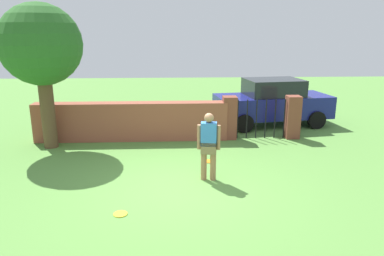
{
  "coord_description": "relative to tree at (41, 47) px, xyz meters",
  "views": [
    {
      "loc": [
        -0.08,
        -7.33,
        3.4
      ],
      "look_at": [
        0.34,
        1.52,
        1.0
      ],
      "focal_mm": 33.28,
      "sensor_mm": 36.0,
      "label": 1
    }
  ],
  "objects": [
    {
      "name": "person",
      "position": [
        4.56,
        -2.7,
        -2.1
      ],
      "size": [
        0.54,
        0.27,
        1.62
      ],
      "rotation": [
        0.0,
        0.0,
        2.99
      ],
      "color": "#9E704C",
      "rests_on": "ground"
    },
    {
      "name": "ground_plane",
      "position": [
        3.88,
        -3.2,
        -3.0
      ],
      "size": [
        40.0,
        40.0,
        0.0
      ],
      "primitive_type": "plane",
      "color": "#568C3D"
    },
    {
      "name": "brick_wall",
      "position": [
        2.38,
        0.63,
        -2.38
      ],
      "size": [
        6.13,
        0.5,
        1.23
      ],
      "primitive_type": "cube",
      "color": "brown",
      "rests_on": "ground"
    },
    {
      "name": "frisbee_orange",
      "position": [
        4.68,
        -1.5,
        -2.99
      ],
      "size": [
        0.27,
        0.27,
        0.02
      ],
      "primitive_type": "cylinder",
      "color": "orange",
      "rests_on": "ground"
    },
    {
      "name": "frisbee_yellow",
      "position": [
        2.71,
        -4.29,
        -2.99
      ],
      "size": [
        0.27,
        0.27,
        0.02
      ],
      "primitive_type": "cylinder",
      "color": "yellow",
      "rests_on": "ground"
    },
    {
      "name": "tree",
      "position": [
        0.0,
        0.0,
        0.0
      ],
      "size": [
        2.33,
        2.33,
        4.22
      ],
      "color": "brown",
      "rests_on": "ground"
    },
    {
      "name": "car",
      "position": [
        7.42,
        2.38,
        -2.13
      ],
      "size": [
        4.4,
        2.37,
        1.72
      ],
      "rotation": [
        0.0,
        0.0,
        3.28
      ],
      "color": "navy",
      "rests_on": "ground"
    },
    {
      "name": "fence_gate",
      "position": [
        6.59,
        0.63,
        -2.3
      ],
      "size": [
        2.52,
        0.44,
        1.4
      ],
      "color": "brown",
      "rests_on": "ground"
    }
  ]
}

